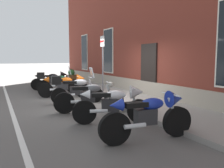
{
  "coord_description": "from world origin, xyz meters",
  "views": [
    {
      "loc": [
        8.41,
        -3.62,
        1.7
      ],
      "look_at": [
        -0.42,
        0.72,
        0.62
      ],
      "focal_mm": 38.26,
      "sensor_mm": 36.0,
      "label": 1
    }
  ],
  "objects_px": {
    "motorcycle_white_sport": "(115,103)",
    "barrel_planter": "(71,78)",
    "motorcycle_orange_sport": "(66,85)",
    "parking_sign": "(103,57)",
    "motorcycle_black_sport": "(53,80)",
    "motorcycle_silver_touring": "(74,89)",
    "motorcycle_grey_naked": "(90,97)",
    "motorcycle_green_touring": "(56,82)",
    "motorcycle_blue_sport": "(151,114)"
  },
  "relations": [
    {
      "from": "motorcycle_white_sport",
      "to": "barrel_planter",
      "type": "relative_size",
      "value": 2.19
    },
    {
      "from": "motorcycle_orange_sport",
      "to": "parking_sign",
      "type": "distance_m",
      "value": 1.98
    },
    {
      "from": "motorcycle_black_sport",
      "to": "motorcycle_silver_touring",
      "type": "bearing_deg",
      "value": -1.76
    },
    {
      "from": "motorcycle_black_sport",
      "to": "motorcycle_white_sport",
      "type": "height_order",
      "value": "motorcycle_white_sport"
    },
    {
      "from": "motorcycle_silver_touring",
      "to": "motorcycle_grey_naked",
      "type": "distance_m",
      "value": 1.63
    },
    {
      "from": "motorcycle_green_touring",
      "to": "motorcycle_orange_sport",
      "type": "distance_m",
      "value": 1.46
    },
    {
      "from": "motorcycle_silver_touring",
      "to": "motorcycle_blue_sport",
      "type": "distance_m",
      "value": 4.56
    },
    {
      "from": "motorcycle_orange_sport",
      "to": "motorcycle_blue_sport",
      "type": "height_order",
      "value": "motorcycle_blue_sport"
    },
    {
      "from": "motorcycle_black_sport",
      "to": "motorcycle_orange_sport",
      "type": "relative_size",
      "value": 1.0
    },
    {
      "from": "motorcycle_silver_touring",
      "to": "motorcycle_grey_naked",
      "type": "bearing_deg",
      "value": -0.11
    },
    {
      "from": "motorcycle_green_touring",
      "to": "barrel_planter",
      "type": "relative_size",
      "value": 2.23
    },
    {
      "from": "parking_sign",
      "to": "motorcycle_silver_touring",
      "type": "bearing_deg",
      "value": -60.21
    },
    {
      "from": "motorcycle_black_sport",
      "to": "parking_sign",
      "type": "distance_m",
      "value": 3.95
    },
    {
      "from": "motorcycle_green_touring",
      "to": "barrel_planter",
      "type": "height_order",
      "value": "motorcycle_green_touring"
    },
    {
      "from": "motorcycle_green_touring",
      "to": "motorcycle_silver_touring",
      "type": "distance_m",
      "value": 2.95
    },
    {
      "from": "motorcycle_green_touring",
      "to": "motorcycle_silver_touring",
      "type": "xyz_separation_m",
      "value": [
        2.95,
        0.02,
        0.02
      ]
    },
    {
      "from": "motorcycle_grey_naked",
      "to": "motorcycle_white_sport",
      "type": "relative_size",
      "value": 1.09
    },
    {
      "from": "motorcycle_grey_naked",
      "to": "parking_sign",
      "type": "relative_size",
      "value": 0.85
    },
    {
      "from": "motorcycle_black_sport",
      "to": "barrel_planter",
      "type": "relative_size",
      "value": 2.33
    },
    {
      "from": "motorcycle_grey_naked",
      "to": "motorcycle_blue_sport",
      "type": "relative_size",
      "value": 1.01
    },
    {
      "from": "motorcycle_grey_naked",
      "to": "motorcycle_white_sport",
      "type": "bearing_deg",
      "value": 5.38
    },
    {
      "from": "motorcycle_silver_touring",
      "to": "barrel_planter",
      "type": "distance_m",
      "value": 5.67
    },
    {
      "from": "motorcycle_green_touring",
      "to": "motorcycle_grey_naked",
      "type": "bearing_deg",
      "value": 0.25
    },
    {
      "from": "motorcycle_green_touring",
      "to": "parking_sign",
      "type": "xyz_separation_m",
      "value": [
        2.07,
        1.56,
        1.21
      ]
    },
    {
      "from": "motorcycle_black_sport",
      "to": "motorcycle_grey_naked",
      "type": "height_order",
      "value": "motorcycle_black_sport"
    },
    {
      "from": "motorcycle_silver_touring",
      "to": "motorcycle_white_sport",
      "type": "relative_size",
      "value": 1.0
    },
    {
      "from": "barrel_planter",
      "to": "motorcycle_blue_sport",
      "type": "bearing_deg",
      "value": -7.34
    },
    {
      "from": "motorcycle_green_touring",
      "to": "motorcycle_grey_naked",
      "type": "xyz_separation_m",
      "value": [
        4.57,
        0.02,
        -0.06
      ]
    },
    {
      "from": "motorcycle_black_sport",
      "to": "motorcycle_green_touring",
      "type": "distance_m",
      "value": 1.43
    },
    {
      "from": "motorcycle_green_touring",
      "to": "motorcycle_blue_sport",
      "type": "distance_m",
      "value": 7.51
    },
    {
      "from": "motorcycle_white_sport",
      "to": "motorcycle_blue_sport",
      "type": "relative_size",
      "value": 0.93
    },
    {
      "from": "motorcycle_silver_touring",
      "to": "parking_sign",
      "type": "relative_size",
      "value": 0.78
    },
    {
      "from": "motorcycle_grey_naked",
      "to": "barrel_planter",
      "type": "bearing_deg",
      "value": 167.98
    },
    {
      "from": "motorcycle_black_sport",
      "to": "motorcycle_silver_touring",
      "type": "height_order",
      "value": "motorcycle_silver_touring"
    },
    {
      "from": "motorcycle_green_touring",
      "to": "barrel_planter",
      "type": "distance_m",
      "value": 2.94
    },
    {
      "from": "motorcycle_black_sport",
      "to": "barrel_planter",
      "type": "height_order",
      "value": "barrel_planter"
    },
    {
      "from": "motorcycle_orange_sport",
      "to": "motorcycle_grey_naked",
      "type": "height_order",
      "value": "motorcycle_orange_sport"
    },
    {
      "from": "motorcycle_black_sport",
      "to": "motorcycle_green_touring",
      "type": "bearing_deg",
      "value": -6.32
    },
    {
      "from": "motorcycle_black_sport",
      "to": "motorcycle_blue_sport",
      "type": "height_order",
      "value": "motorcycle_blue_sport"
    },
    {
      "from": "barrel_planter",
      "to": "parking_sign",
      "type": "bearing_deg",
      "value": 0.44
    },
    {
      "from": "barrel_planter",
      "to": "motorcycle_grey_naked",
      "type": "bearing_deg",
      "value": -12.02
    },
    {
      "from": "motorcycle_grey_naked",
      "to": "barrel_planter",
      "type": "height_order",
      "value": "barrel_planter"
    },
    {
      "from": "motorcycle_blue_sport",
      "to": "barrel_planter",
      "type": "bearing_deg",
      "value": 172.66
    },
    {
      "from": "motorcycle_black_sport",
      "to": "motorcycle_orange_sport",
      "type": "distance_m",
      "value": 2.88
    },
    {
      "from": "motorcycle_orange_sport",
      "to": "motorcycle_blue_sport",
      "type": "xyz_separation_m",
      "value": [
        6.04,
        0.13,
        0.0
      ]
    },
    {
      "from": "motorcycle_white_sport",
      "to": "motorcycle_grey_naked",
      "type": "bearing_deg",
      "value": -174.62
    },
    {
      "from": "motorcycle_blue_sport",
      "to": "barrel_planter",
      "type": "distance_m",
      "value": 10.1
    },
    {
      "from": "motorcycle_green_touring",
      "to": "motorcycle_grey_naked",
      "type": "height_order",
      "value": "motorcycle_green_touring"
    },
    {
      "from": "motorcycle_black_sport",
      "to": "motorcycle_grey_naked",
      "type": "distance_m",
      "value": 6.0
    },
    {
      "from": "motorcycle_orange_sport",
      "to": "motorcycle_green_touring",
      "type": "bearing_deg",
      "value": -175.65
    }
  ]
}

